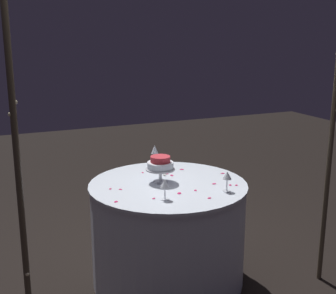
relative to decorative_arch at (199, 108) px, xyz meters
name	(u,v)px	position (x,y,z in m)	size (l,w,h in m)	color
ground_plane	(168,279)	(0.00, -0.47, -1.43)	(12.00, 12.00, 0.00)	black
decorative_arch	(199,108)	(0.00, 0.00, 0.00)	(2.24, 0.06, 2.15)	#473D2D
main_table	(168,232)	(0.00, -0.47, -1.03)	(1.18, 1.18, 0.79)	silver
tiered_cake	(160,165)	(0.04, -0.52, -0.50)	(0.22, 0.22, 0.20)	silver
wine_glass_0	(165,184)	(0.15, -0.17, -0.53)	(0.07, 0.07, 0.14)	silver
wine_glass_1	(155,150)	(-0.09, -0.95, -0.50)	(0.06, 0.06, 0.18)	silver
wine_glass_2	(227,176)	(-0.31, -0.15, -0.53)	(0.06, 0.06, 0.15)	silver
cake_knife	(165,171)	(-0.10, -0.77, -0.63)	(0.14, 0.28, 0.01)	silver
rose_petal_0	(209,198)	(-0.13, -0.07, -0.63)	(0.03, 0.02, 0.00)	#C61951
rose_petal_1	(120,189)	(0.37, -0.49, -0.63)	(0.03, 0.02, 0.00)	#C61951
rose_petal_2	(195,190)	(-0.12, -0.25, -0.63)	(0.03, 0.02, 0.00)	#C61951
rose_petal_3	(143,173)	(0.08, -0.80, -0.63)	(0.02, 0.02, 0.00)	#C61951
rose_petal_4	(154,198)	(0.22, -0.22, -0.63)	(0.03, 0.02, 0.00)	#C61951
rose_petal_5	(153,169)	(-0.04, -0.87, -0.63)	(0.03, 0.02, 0.00)	#C61951
rose_petal_6	(230,185)	(-0.40, -0.25, -0.63)	(0.03, 0.02, 0.00)	#C61951
rose_petal_7	(182,169)	(-0.25, -0.75, -0.63)	(0.04, 0.03, 0.00)	#C61951
rose_petal_8	(110,189)	(0.43, -0.53, -0.63)	(0.02, 0.02, 0.00)	#C61951
rose_petal_9	(116,202)	(0.47, -0.26, -0.63)	(0.03, 0.02, 0.00)	#C61951
rose_petal_10	(167,174)	(-0.09, -0.69, -0.63)	(0.03, 0.02, 0.00)	#C61951
rose_petal_11	(166,174)	(-0.08, -0.70, -0.63)	(0.04, 0.03, 0.00)	#C61951
rose_petal_12	(171,165)	(-0.23, -0.92, -0.63)	(0.04, 0.02, 0.00)	#C61951
rose_petal_13	(172,175)	(-0.11, -0.64, -0.63)	(0.04, 0.03, 0.00)	#C61951
rose_petal_14	(179,193)	(0.02, -0.24, -0.63)	(0.04, 0.03, 0.00)	#C61951
rose_petal_15	(236,185)	(-0.44, -0.23, -0.63)	(0.03, 0.02, 0.00)	#C61951
rose_petal_16	(223,173)	(-0.50, -0.52, -0.63)	(0.03, 0.02, 0.00)	#C61951
rose_petal_17	(214,184)	(-0.31, -0.32, -0.63)	(0.03, 0.02, 0.00)	#C61951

